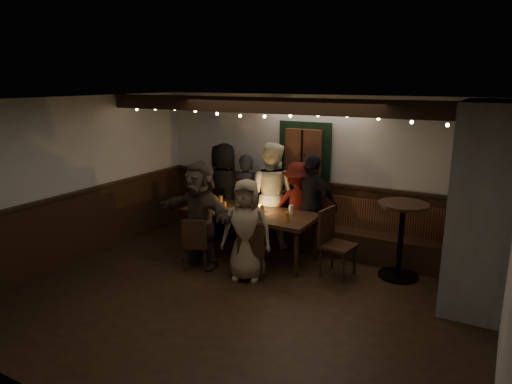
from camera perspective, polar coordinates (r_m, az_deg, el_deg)
The scene contains 13 objects.
room at distance 6.64m, azimuth 12.54°, elevation -1.90°, with size 6.02×5.01×2.62m.
dining_table at distance 7.39m, azimuth -0.78°, elevation -2.92°, with size 2.16×0.93×0.94m.
chair_near_left at distance 7.00m, azimuth -7.54°, elevation -6.09°, with size 0.49×0.49×0.82m.
chair_near_right at distance 6.63m, azimuth -0.56°, elevation -6.91°, with size 0.51×0.51×0.86m.
chair_end at distance 6.86m, azimuth 9.56°, elevation -5.70°, with size 0.52×0.52×1.00m.
high_top at distance 6.94m, azimuth 17.71°, elevation -4.64°, with size 0.71×0.71×1.13m.
person_a at distance 8.33m, azimuth -4.07°, elevation 0.16°, with size 0.85×0.55×1.74m, color black.
person_b at distance 8.27m, azimuth -1.25°, elevation -0.58°, with size 0.57×0.37×1.55m, color black.
person_c at distance 7.93m, azimuth 1.86°, elevation -0.27°, with size 0.88×0.69×1.81m, color beige.
person_d at distance 7.79m, azimuth 5.23°, elevation -1.73°, with size 0.97×0.56×1.50m, color #3B0C09.
person_e at distance 7.65m, azimuth 7.03°, elevation -1.49°, with size 0.97×0.40×1.65m, color black.
person_f at distance 7.06m, azimuth -7.02°, elevation -2.77°, with size 1.54×0.49×1.66m, color #403329.
person_g at distance 6.56m, azimuth -1.20°, elevation -4.77°, with size 0.73×0.47×1.49m, color #968263.
Camera 1 is at (2.86, -4.72, 2.84)m, focal length 32.00 mm.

